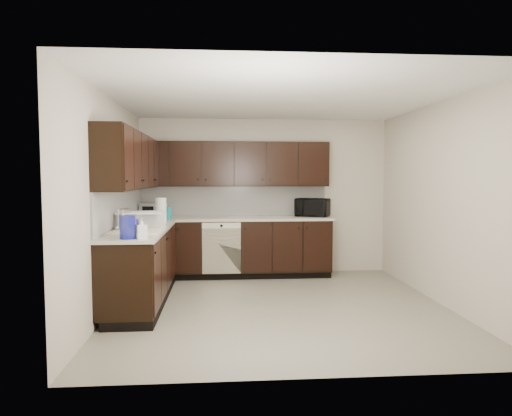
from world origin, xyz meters
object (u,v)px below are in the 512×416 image
(storage_bin, at_px, (141,221))
(blue_pitcher, at_px, (128,227))
(toaster_oven, at_px, (153,210))
(sink, at_px, (138,236))
(microwave, at_px, (312,207))

(storage_bin, relative_size, blue_pitcher, 2.12)
(toaster_oven, distance_m, blue_pitcher, 2.40)
(sink, height_order, microwave, microwave)
(sink, distance_m, toaster_oven, 1.72)
(sink, height_order, blue_pitcher, sink)
(sink, bearing_deg, blue_pitcher, -87.93)
(sink, distance_m, storage_bin, 0.26)
(storage_bin, height_order, blue_pitcher, blue_pitcher)
(sink, distance_m, microwave, 3.01)
(storage_bin, bearing_deg, blue_pitcher, -88.91)
(sink, bearing_deg, toaster_oven, 92.31)
(toaster_oven, xyz_separation_m, storage_bin, (0.08, -1.50, -0.01))
(blue_pitcher, bearing_deg, toaster_oven, 82.51)
(blue_pitcher, bearing_deg, sink, 82.34)
(storage_bin, xyz_separation_m, blue_pitcher, (0.02, -0.90, 0.02))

